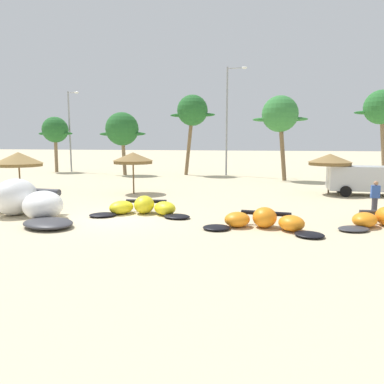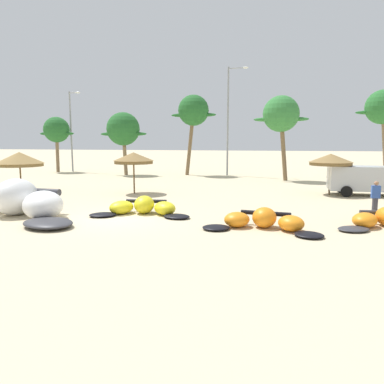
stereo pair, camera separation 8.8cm
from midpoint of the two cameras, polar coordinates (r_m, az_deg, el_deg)
ground_plane at (r=16.30m, az=-11.30°, el=-4.10°), size 260.00×260.00×0.00m
kite_left at (r=18.22m, az=-26.79°, el=-1.49°), size 8.73×4.22×1.68m
kite_left_of_center at (r=16.98m, az=-7.58°, el=-2.43°), size 4.81×2.51×0.84m
kite_center at (r=14.32m, az=11.36°, el=-4.50°), size 4.71×2.33×0.80m
beach_umbrella_near_van at (r=26.35m, az=-25.46°, el=4.70°), size 3.08×3.08×2.70m
beach_umbrella_middle at (r=23.82m, az=-9.09°, el=5.31°), size 2.61×2.61×2.68m
beach_umbrella_near_palms at (r=24.66m, az=21.12°, el=4.80°), size 2.72×2.72×2.61m
parked_van at (r=25.24m, az=26.07°, el=1.96°), size 4.88×2.23×1.84m
person_near_kites at (r=18.20m, az=27.05°, el=-0.95°), size 0.36×0.24×1.62m
palm_leftmost at (r=43.30m, az=-20.51°, el=9.08°), size 4.23×2.82×6.11m
palm_left at (r=37.69m, az=-10.72°, el=9.67°), size 5.01×3.34×6.33m
palm_left_of_gap at (r=37.02m, az=0.29°, el=12.59°), size 4.60×3.07×8.03m
palm_center_left at (r=32.67m, az=13.94°, el=11.74°), size 4.66×3.11×7.31m
palm_center_right at (r=38.39m, az=27.95°, el=11.61°), size 4.73×3.15×8.12m
lamppost_west at (r=43.42m, az=-18.37°, el=9.61°), size 1.41×0.24×8.92m
lamppost_west_center at (r=36.76m, az=5.98°, el=11.80°), size 2.02×0.24×10.61m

